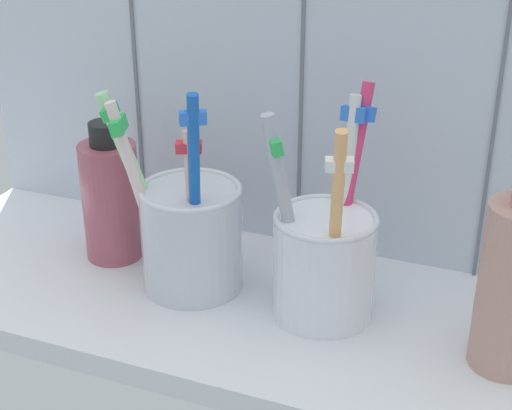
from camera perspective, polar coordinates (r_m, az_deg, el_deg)
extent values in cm
cube|color=silver|center=(65.37, -0.19, -7.65)|extent=(64.00, 22.00, 2.00)
cube|color=silver|center=(67.42, 3.71, 13.29)|extent=(64.00, 2.00, 45.00)
cube|color=slate|center=(72.94, -8.95, 14.00)|extent=(0.30, 0.20, 45.00)
cube|color=slate|center=(66.40, 3.40, 13.11)|extent=(0.30, 0.20, 45.00)
cube|color=slate|center=(63.31, 17.52, 11.36)|extent=(0.30, 0.20, 45.00)
cylinder|color=silver|center=(65.10, -4.62, -2.39)|extent=(8.26, 8.26, 8.75)
torus|color=silver|center=(63.16, -4.76, 1.11)|extent=(8.34, 8.34, 0.50)
cylinder|color=#ABEAA9|center=(63.88, -8.15, 0.97)|extent=(6.37, 2.96, 16.53)
cube|color=green|center=(61.91, -10.43, 6.61)|extent=(1.74, 2.56, 1.12)
cylinder|color=blue|center=(60.80, -4.41, 0.43)|extent=(2.38, 3.06, 17.45)
cube|color=blue|center=(57.43, -4.54, 6.26)|extent=(2.07, 1.69, 1.08)
cylinder|color=beige|center=(62.08, -4.61, -0.59)|extent=(1.70, 2.63, 14.35)
cube|color=#E5333F|center=(59.11, -4.85, 4.18)|extent=(2.14, 1.59, 0.91)
cylinder|color=silver|center=(63.12, -8.22, 0.46)|extent=(4.73, 2.29, 16.03)
cube|color=green|center=(61.11, -9.85, 5.66)|extent=(1.76, 2.57, 1.28)
cylinder|color=white|center=(61.54, 4.90, -4.40)|extent=(7.89, 7.89, 8.35)
torus|color=silver|center=(59.56, 5.05, -0.93)|extent=(7.99, 7.99, 0.50)
cylinder|color=#E6376B|center=(61.86, 6.57, 0.67)|extent=(2.39, 5.61, 17.33)
cube|color=blue|center=(60.81, 7.66, 6.58)|extent=(2.09, 1.53, 1.29)
cylinder|color=#F6AF6E|center=(56.92, 5.69, -1.94)|extent=(2.20, 4.20, 16.70)
cube|color=white|center=(53.55, 6.00, 2.89)|extent=(2.11, 1.50, 1.04)
cylinder|color=white|center=(61.93, 6.35, 0.34)|extent=(1.25, 3.54, 16.49)
cube|color=blue|center=(60.25, 7.01, 6.48)|extent=(1.95, 1.00, 1.22)
cylinder|color=#B3B3C5|center=(58.94, 2.30, -0.90)|extent=(4.05, 3.26, 16.54)
cube|color=green|center=(56.26, 1.30, 4.36)|extent=(2.07, 2.36, 1.24)
cylinder|color=#AA5061|center=(70.23, -10.36, 0.26)|extent=(5.00, 5.00, 10.50)
cylinder|color=black|center=(67.82, -10.77, 5.03)|extent=(2.75, 2.75, 2.00)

